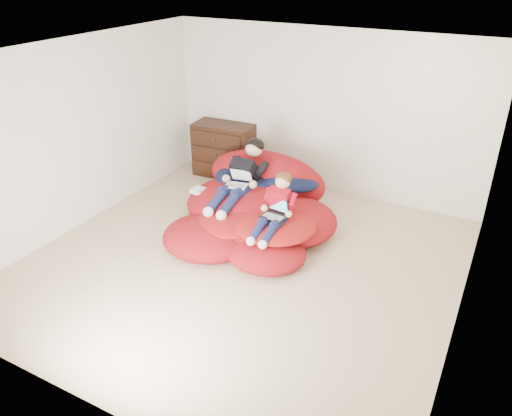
{
  "coord_description": "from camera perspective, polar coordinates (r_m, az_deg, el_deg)",
  "views": [
    {
      "loc": [
        2.59,
        -4.49,
        3.44
      ],
      "look_at": [
        0.09,
        0.18,
        0.7
      ],
      "focal_mm": 35.0,
      "sensor_mm": 36.0,
      "label": 1
    }
  ],
  "objects": [
    {
      "name": "power_adapter",
      "position": [
        7.11,
        -6.64,
        2.0
      ],
      "size": [
        0.18,
        0.18,
        0.06
      ],
      "primitive_type": "cube",
      "rotation": [
        0.0,
        0.0,
        -0.07
      ],
      "color": "white",
      "rests_on": "beanbag_pile"
    },
    {
      "name": "beanbag_pile",
      "position": [
        6.93,
        -0.01,
        0.03
      ],
      "size": [
        2.29,
        2.47,
        0.9
      ],
      "color": "#A61219",
      "rests_on": "ground"
    },
    {
      "name": "dresser",
      "position": [
        8.48,
        -3.68,
        6.63
      ],
      "size": [
        1.03,
        0.59,
        0.9
      ],
      "color": "black",
      "rests_on": "ground"
    },
    {
      "name": "older_boy",
      "position": [
        6.92,
        -1.53,
        3.92
      ],
      "size": [
        0.38,
        1.3,
        0.75
      ],
      "color": "black",
      "rests_on": "beanbag_pile"
    },
    {
      "name": "cream_pillow",
      "position": [
        7.69,
        -0.1,
        5.84
      ],
      "size": [
        0.47,
        0.3,
        0.3
      ],
      "primitive_type": "ellipsoid",
      "color": "beige",
      "rests_on": "beanbag_pile"
    },
    {
      "name": "laptop_black",
      "position": [
        6.2,
        2.25,
        -0.38
      ],
      "size": [
        0.33,
        0.28,
        0.22
      ],
      "color": "black",
      "rests_on": "younger_boy"
    },
    {
      "name": "younger_boy",
      "position": [
        6.18,
        2.34,
        0.3
      ],
      "size": [
        0.29,
        0.87,
        0.69
      ],
      "color": "#B40F20",
      "rests_on": "beanbag_pile"
    },
    {
      "name": "laptop_white",
      "position": [
        6.85,
        -2.02,
        3.12
      ],
      "size": [
        0.32,
        0.35,
        0.2
      ],
      "color": "white",
      "rests_on": "older_boy"
    },
    {
      "name": "room_shell",
      "position": [
        6.1,
        -1.54,
        -4.51
      ],
      "size": [
        5.1,
        5.1,
        2.77
      ],
      "color": "#C7B18E",
      "rests_on": "ground"
    }
  ]
}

